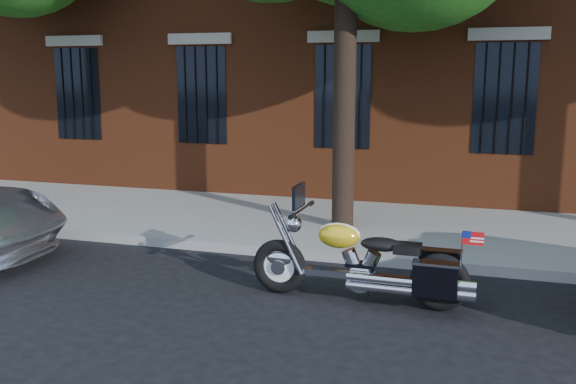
% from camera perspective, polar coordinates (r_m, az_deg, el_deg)
% --- Properties ---
extents(ground, '(120.00, 120.00, 0.00)m').
position_cam_1_polar(ground, '(8.25, -2.99, -8.39)').
color(ground, black).
rests_on(ground, ground).
extents(curb, '(40.00, 0.16, 0.15)m').
position_cam_1_polar(curb, '(9.47, -0.11, -5.37)').
color(curb, gray).
rests_on(curb, ground).
extents(sidewalk, '(40.00, 3.60, 0.15)m').
position_cam_1_polar(sidewalk, '(11.22, 2.74, -2.83)').
color(sidewalk, gray).
rests_on(sidewalk, ground).
extents(motorcycle, '(2.71, 0.79, 1.37)m').
position_cam_1_polar(motorcycle, '(7.59, 7.15, -6.49)').
color(motorcycle, black).
rests_on(motorcycle, ground).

